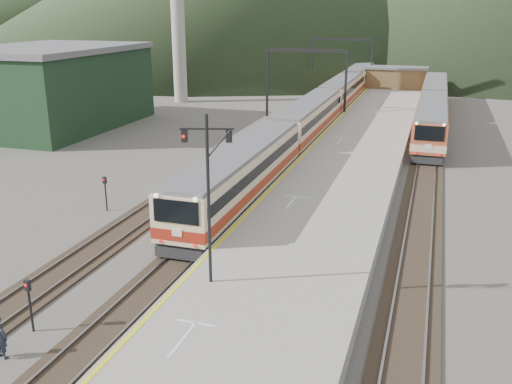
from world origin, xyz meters
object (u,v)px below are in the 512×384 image
(signal_mast, at_px, (208,184))
(worker, at_px, (0,337))
(main_train, at_px, (343,91))
(second_train, at_px, (433,106))

(signal_mast, distance_m, worker, 9.74)
(worker, bearing_deg, main_train, -80.72)
(signal_mast, bearing_deg, second_train, 79.48)
(second_train, relative_size, worker, 22.29)
(signal_mast, bearing_deg, worker, -132.94)
(second_train, distance_m, worker, 53.68)
(signal_mast, xyz_separation_m, worker, (-5.84, -6.27, -4.63))
(main_train, xyz_separation_m, worker, (-2.78, -60.19, -1.17))
(main_train, relative_size, signal_mast, 13.73)
(main_train, bearing_deg, signal_mast, -86.76)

